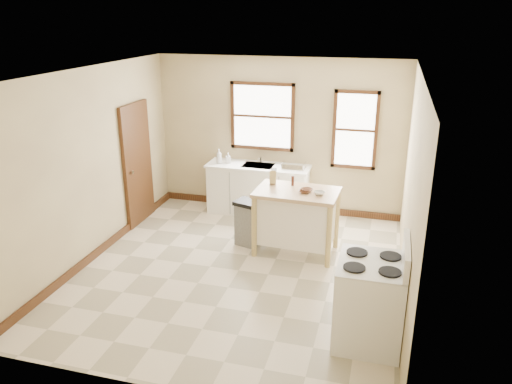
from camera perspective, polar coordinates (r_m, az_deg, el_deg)
floor at (r=7.30m, az=-1.99°, el=-8.95°), size 5.00×5.00×0.00m
ceiling at (r=6.43m, az=-2.29°, el=13.47°), size 5.00×5.00×0.00m
wall_back at (r=9.06m, az=2.60°, el=6.37°), size 4.50×0.04×2.80m
wall_left at (r=7.68m, az=-18.39°, el=2.86°), size 0.04×5.00×2.80m
wall_right at (r=6.46m, az=17.30°, el=-0.19°), size 0.04×5.00×2.80m
window_main at (r=9.03m, az=0.73°, el=8.63°), size 1.17×0.06×1.22m
window_side at (r=8.80m, az=11.25°, el=6.95°), size 0.77×0.06×1.37m
door_left at (r=8.82m, az=-13.39°, el=3.12°), size 0.06×0.90×2.10m
baseboard_back at (r=9.43m, az=2.43°, el=-1.60°), size 4.50×0.04×0.12m
baseboard_left at (r=8.14m, az=-17.19°, el=-6.20°), size 0.04×5.00×0.12m
sink_counter at (r=9.11m, az=0.25°, el=0.31°), size 1.86×0.62×0.92m
faucet at (r=9.11m, az=0.55°, el=4.06°), size 0.03×0.03×0.22m
soap_bottle_a at (r=9.08m, az=-4.26°, el=4.10°), size 0.11×0.11×0.26m
soap_bottle_b at (r=9.09m, az=-3.20°, el=3.91°), size 0.11×0.11×0.19m
dish_rack at (r=8.79m, az=4.34°, el=3.02°), size 0.48×0.42×0.10m
kitchen_island at (r=7.64m, az=4.61°, el=-3.39°), size 1.27×0.84×1.01m
knife_block at (r=7.70m, az=1.94°, el=1.65°), size 0.12×0.12×0.20m
pepper_grinder at (r=7.65m, az=4.21°, el=1.29°), size 0.06×0.06×0.15m
bowl_a at (r=7.38m, az=5.60°, el=0.08°), size 0.22×0.22×0.04m
bowl_b at (r=7.44m, az=5.83°, el=0.23°), size 0.24×0.24×0.04m
bowl_c at (r=7.31m, az=7.26°, el=-0.14°), size 0.19×0.19×0.05m
trash_bin at (r=7.92m, az=-0.93°, el=-3.53°), size 0.46×0.42×0.74m
gas_stove at (r=5.73m, az=12.92°, el=-11.02°), size 0.79×0.80×1.25m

